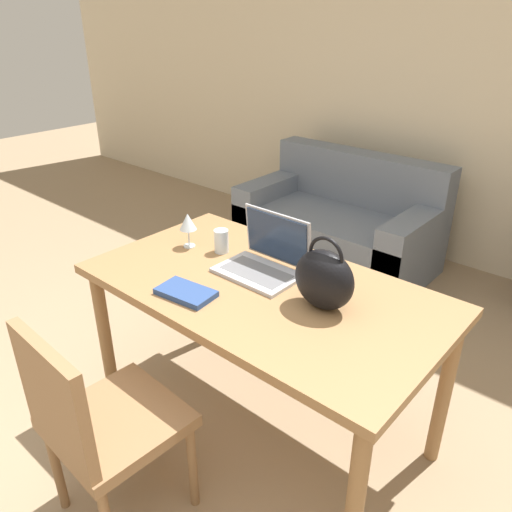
% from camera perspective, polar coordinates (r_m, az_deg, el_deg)
% --- Properties ---
extents(wall_back, '(10.00, 0.06, 2.70)m').
position_cam_1_polar(wall_back, '(3.88, 26.50, 17.16)').
color(wall_back, beige).
rests_on(wall_back, ground_plane).
extents(dining_table, '(1.50, 0.83, 0.78)m').
position_cam_1_polar(dining_table, '(2.11, 0.77, -5.38)').
color(dining_table, olive).
rests_on(dining_table, ground_plane).
extents(chair, '(0.46, 0.46, 0.89)m').
position_cam_1_polar(chair, '(1.92, -17.77, -17.41)').
color(chair, olive).
rests_on(chair, ground_plane).
extents(couch, '(1.45, 0.80, 0.82)m').
position_cam_1_polar(couch, '(3.92, 9.49, 3.33)').
color(couch, slate).
rests_on(couch, ground_plane).
extents(laptop, '(0.35, 0.27, 0.25)m').
position_cam_1_polar(laptop, '(2.15, 1.22, 0.00)').
color(laptop, '#ADADB2').
rests_on(laptop, dining_table).
extents(drinking_glass, '(0.07, 0.07, 0.11)m').
position_cam_1_polar(drinking_glass, '(2.32, -3.98, 1.72)').
color(drinking_glass, silver).
rests_on(drinking_glass, dining_table).
extents(wine_glass, '(0.08, 0.08, 0.17)m').
position_cam_1_polar(wine_glass, '(2.36, -7.80, 3.81)').
color(wine_glass, silver).
rests_on(wine_glass, dining_table).
extents(handbag, '(0.24, 0.15, 0.29)m').
position_cam_1_polar(handbag, '(1.87, 7.79, -2.61)').
color(handbag, black).
rests_on(handbag, dining_table).
extents(book, '(0.25, 0.16, 0.02)m').
position_cam_1_polar(book, '(2.00, -8.01, -4.16)').
color(book, navy).
rests_on(book, dining_table).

